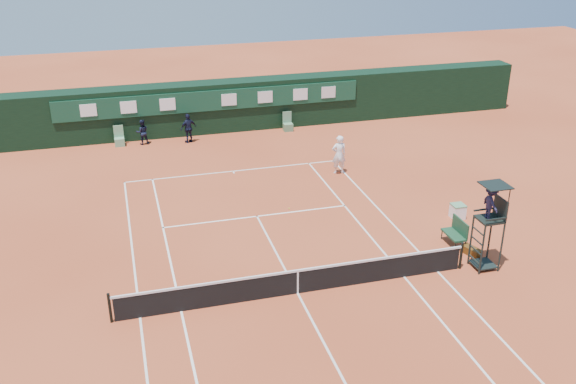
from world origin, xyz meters
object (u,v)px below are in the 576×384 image
at_px(player_bench, 457,231).
at_px(cooler, 458,211).
at_px(umpire_chair, 491,209).
at_px(player, 339,155).
at_px(tennis_net, 298,281).

relative_size(player_bench, cooler, 1.86).
height_order(umpire_chair, player, umpire_chair).
height_order(cooler, player, player).
bearing_deg(cooler, umpire_chair, -106.28).
distance_m(tennis_net, player, 11.43).
bearing_deg(tennis_net, cooler, 24.77).
distance_m(umpire_chair, player_bench, 2.67).
bearing_deg(tennis_net, umpire_chair, -1.31).
xyz_separation_m(player_bench, player, (-2.02, 8.43, 0.42)).
xyz_separation_m(tennis_net, player_bench, (7.19, 1.75, 0.09)).
distance_m(tennis_net, cooler, 9.33).
relative_size(umpire_chair, cooler, 5.30).
bearing_deg(cooler, tennis_net, -155.23).
xyz_separation_m(umpire_chair, player_bench, (-0.09, 1.92, -1.86)).
bearing_deg(player, cooler, 119.08).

